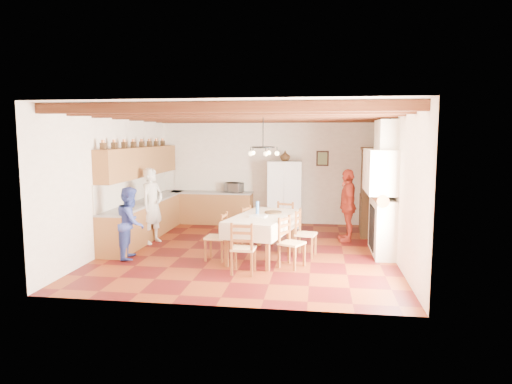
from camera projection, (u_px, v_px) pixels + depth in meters
The scene contains 31 objects.
floor at pixel (250, 251), 9.88m from camera, with size 6.00×6.50×0.02m, color #4A0E0D.
ceiling at pixel (249, 110), 9.50m from camera, with size 6.00×6.50×0.02m, color white.
wall_back at pixel (267, 170), 12.90m from camera, with size 6.00×0.02×3.00m, color beige.
wall_front at pixel (214, 205), 6.49m from camera, with size 6.00×0.02×3.00m, color beige.
wall_left at pixel (115, 180), 10.11m from camera, with size 0.02×6.50×3.00m, color beige.
wall_right at pixel (395, 184), 9.28m from camera, with size 0.02×6.50×3.00m, color beige.
ceiling_beams at pixel (249, 115), 9.52m from camera, with size 6.00×6.30×0.16m, color #3B160C, non-canonical shape.
lower_cabinets_left at pixel (148, 219), 11.23m from camera, with size 0.60×4.30×0.86m, color brown.
lower_cabinets_back at pixel (211, 208), 12.94m from camera, with size 2.30×0.60×0.86m, color brown.
countertop_left at pixel (147, 201), 11.17m from camera, with size 0.62×4.30×0.04m, color slate.
countertop_back at pixel (211, 192), 12.88m from camera, with size 2.34×0.62×0.04m, color slate.
backsplash_left at pixel (136, 188), 11.17m from camera, with size 0.03×4.30×0.60m, color silver.
backsplash_back at pixel (213, 180), 13.12m from camera, with size 2.30×0.03×0.60m, color silver.
upper_cabinets at pixel (141, 162), 11.07m from camera, with size 0.35×4.20×0.70m, color brown.
fireplace at pixel (379, 188), 9.53m from camera, with size 0.56×1.60×2.80m, color beige, non-canonical shape.
wall_picture at pixel (323, 158), 12.61m from camera, with size 0.34×0.03×0.42m, color black.
refrigerator at pixel (285, 194), 12.42m from camera, with size 0.90×0.74×1.80m, color white.
hutch at pixel (371, 191), 11.40m from camera, with size 0.50×1.20×2.18m, color #342311, non-canonical shape.
dining_table at pixel (263, 219), 9.28m from camera, with size 1.43×2.17×0.87m.
chandelier at pixel (263, 147), 9.10m from camera, with size 0.47×0.47×0.03m, color black.
chair_left_near at pixel (216, 236), 9.12m from camera, with size 0.42×0.40×0.96m, color brown, non-canonical shape.
chair_left_far at pixel (239, 227), 9.98m from camera, with size 0.42×0.40×0.96m, color brown, non-canonical shape.
chair_right_near at pixel (292, 242), 8.61m from camera, with size 0.42×0.40×0.96m, color brown, non-canonical shape.
chair_right_far at pixel (306, 233), 9.40m from camera, with size 0.42×0.40×0.96m, color brown, non-canonical shape.
chair_end_near at pixel (243, 247), 8.21m from camera, with size 0.42×0.40×0.96m, color brown, non-canonical shape.
chair_end_far at pixel (283, 223), 10.45m from camera, with size 0.42×0.40×0.96m, color brown, non-canonical shape.
person_man at pixel (152, 206), 10.52m from camera, with size 0.64×0.42×1.75m, color beige.
person_woman_blue at pixel (131, 223), 9.21m from camera, with size 0.71×0.55×1.46m, color #35459D.
person_woman_red at pixel (348, 205), 10.72m from camera, with size 1.00×0.42×1.71m, color #AE3321.
microwave at pixel (234, 187), 12.77m from camera, with size 0.48×0.33×0.27m, color silver.
fridge_vase at pixel (285, 156), 12.29m from camera, with size 0.27×0.27×0.28m, color #342311.
Camera 1 is at (1.48, -9.53, 2.49)m, focal length 32.00 mm.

